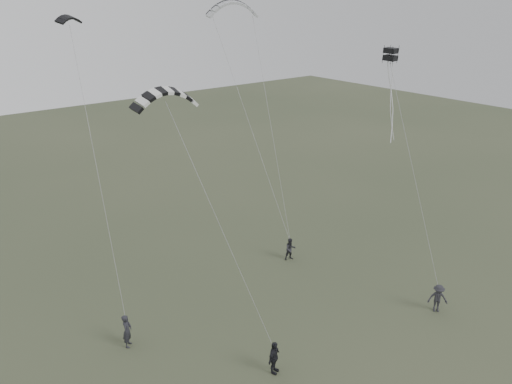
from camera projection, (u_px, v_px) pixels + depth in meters
ground at (291, 336)px, 28.06m from camera, size 140.00×140.00×0.00m
flyer_left at (127, 331)px, 26.94m from camera, size 0.81×0.84×1.95m
flyer_right at (290, 249)px, 35.92m from camera, size 0.96×0.84×1.66m
flyer_center at (274, 358)px, 25.03m from camera, size 1.16×0.84×1.83m
flyer_far at (438, 298)px, 29.94m from camera, size 1.30×1.30×1.81m
kite_dark_small at (68, 17)px, 26.40m from camera, size 1.71×1.38×0.65m
kite_pale_large at (232, 2)px, 35.26m from camera, size 3.85×2.37×1.66m
kite_striped at (165, 91)px, 21.61m from camera, size 3.04×1.18×1.30m
kite_box at (391, 54)px, 30.47m from camera, size 0.88×0.91×0.79m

